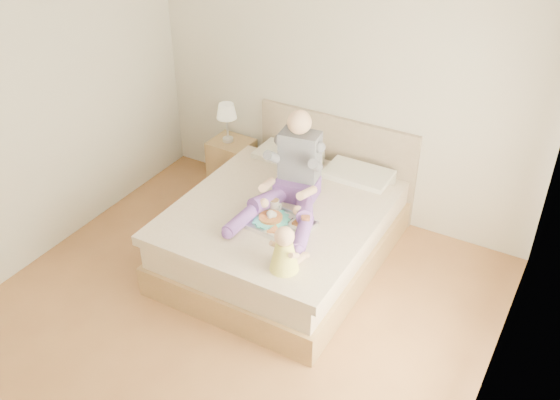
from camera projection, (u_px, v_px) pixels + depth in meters
The scene contains 7 objects.
room at pixel (223, 168), 4.25m from camera, with size 4.02×4.22×2.71m.
bed at pixel (288, 226), 5.72m from camera, with size 1.70×2.18×1.00m.
nightstand at pixel (232, 163), 6.80m from camera, with size 0.44×0.40×0.53m.
lamp at pixel (227, 113), 6.48m from camera, with size 0.21×0.21×0.43m.
adult at pixel (292, 179), 5.37m from camera, with size 0.72×1.07×0.86m.
tray at pixel (281, 222), 5.21m from camera, with size 0.55×0.45×0.15m.
baby at pixel (285, 252), 4.68m from camera, with size 0.26×0.35×0.38m.
Camera 1 is at (2.24, -2.99, 3.67)m, focal length 40.00 mm.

